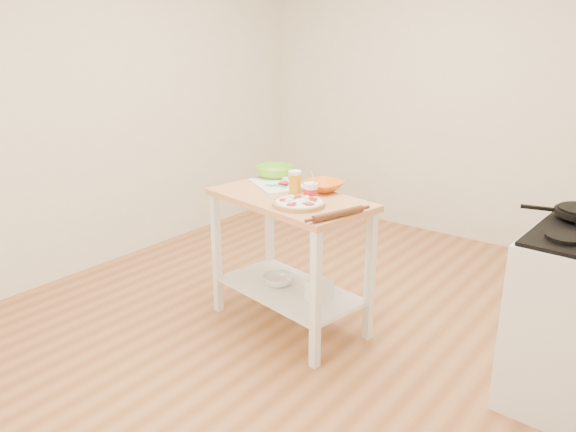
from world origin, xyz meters
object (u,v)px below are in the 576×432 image
(beer_pint, at_px, (295,183))
(shelf_bin, at_px, (319,290))
(cutting_board, at_px, (280,184))
(spatula, at_px, (276,186))
(yogurt_tub, at_px, (311,191))
(shelf_glass_bowl, at_px, (279,280))
(knife, at_px, (276,175))
(orange_bowl, at_px, (323,186))
(prep_island, at_px, (290,235))
(rolling_pin, at_px, (338,214))
(green_bowl, at_px, (275,172))
(pizza, at_px, (299,203))

(beer_pint, relative_size, shelf_bin, 1.22)
(cutting_board, xyz_separation_m, shelf_bin, (0.47, -0.19, -0.58))
(spatula, bearing_deg, cutting_board, 109.87)
(yogurt_tub, relative_size, shelf_glass_bowl, 0.90)
(knife, bearing_deg, orange_bowl, -2.52)
(prep_island, bearing_deg, rolling_pin, -20.03)
(shelf_bin, bearing_deg, yogurt_tub, 160.01)
(prep_island, bearing_deg, shelf_glass_bowl, 177.41)
(green_bowl, height_order, beer_pint, beer_pint)
(shelf_bin, bearing_deg, knife, 151.56)
(pizza, height_order, shelf_glass_bowl, pizza)
(beer_pint, xyz_separation_m, yogurt_tub, (0.13, -0.00, -0.03))
(shelf_glass_bowl, bearing_deg, shelf_bin, -3.62)
(orange_bowl, distance_m, beer_pint, 0.23)
(shelf_glass_bowl, relative_size, shelf_bin, 1.56)
(orange_bowl, bearing_deg, beer_pint, -107.79)
(spatula, xyz_separation_m, beer_pint, (0.22, -0.08, 0.07))
(knife, bearing_deg, green_bowl, -94.02)
(rolling_pin, xyz_separation_m, shelf_glass_bowl, (-0.57, 0.18, -0.63))
(rolling_pin, relative_size, shelf_bin, 2.58)
(spatula, relative_size, yogurt_tub, 0.80)
(rolling_pin, height_order, shelf_glass_bowl, rolling_pin)
(orange_bowl, distance_m, shelf_bin, 0.68)
(prep_island, relative_size, spatula, 7.50)
(beer_pint, bearing_deg, shelf_glass_bowl, -170.49)
(green_bowl, distance_m, yogurt_tub, 0.59)
(prep_island, xyz_separation_m, shelf_glass_bowl, (-0.10, 0.00, -0.35))
(cutting_board, xyz_separation_m, yogurt_tub, (0.37, -0.16, 0.05))
(spatula, relative_size, knife, 0.56)
(pizza, xyz_separation_m, yogurt_tub, (-0.01, 0.14, 0.04))
(pizza, relative_size, rolling_pin, 0.92)
(green_bowl, bearing_deg, orange_bowl, -8.73)
(beer_pint, distance_m, yogurt_tub, 0.13)
(prep_island, distance_m, orange_bowl, 0.39)
(green_bowl, xyz_separation_m, rolling_pin, (0.84, -0.48, -0.02))
(shelf_glass_bowl, bearing_deg, orange_bowl, 51.58)
(pizza, distance_m, knife, 0.69)
(yogurt_tub, height_order, shelf_bin, yogurt_tub)
(orange_bowl, xyz_separation_m, shelf_glass_bowl, (-0.19, -0.24, -0.64))
(spatula, height_order, shelf_bin, spatula)
(pizza, height_order, rolling_pin, pizza)
(pizza, xyz_separation_m, beer_pint, (-0.14, 0.14, 0.07))
(orange_bowl, bearing_deg, cutting_board, -168.58)
(orange_bowl, bearing_deg, spatula, -153.99)
(pizza, bearing_deg, yogurt_tub, 95.55)
(cutting_board, bearing_deg, pizza, -8.10)
(cutting_board, height_order, beer_pint, beer_pint)
(pizza, distance_m, shelf_glass_bowl, 0.69)
(orange_bowl, distance_m, rolling_pin, 0.56)
(prep_island, height_order, yogurt_tub, yogurt_tub)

